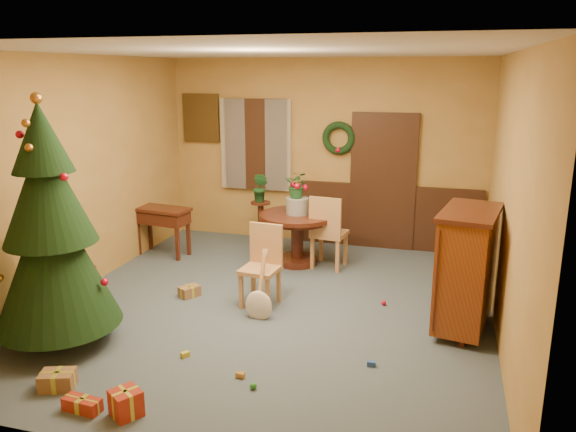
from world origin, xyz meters
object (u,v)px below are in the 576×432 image
(christmas_tree, at_px, (51,231))
(sideboard, at_px, (466,267))
(writing_desk, at_px, (162,219))
(dining_table, at_px, (297,229))
(chair_near, at_px, (263,262))

(christmas_tree, bearing_deg, sideboard, 20.52)
(writing_desk, height_order, sideboard, sideboard)
(dining_table, bearing_deg, writing_desk, -175.35)
(christmas_tree, height_order, sideboard, christmas_tree)
(dining_table, distance_m, christmas_tree, 3.51)
(writing_desk, bearing_deg, dining_table, 4.65)
(christmas_tree, height_order, writing_desk, christmas_tree)
(dining_table, height_order, writing_desk, dining_table)
(chair_near, height_order, writing_desk, chair_near)
(writing_desk, bearing_deg, sideboard, -17.80)
(chair_near, height_order, sideboard, sideboard)
(sideboard, bearing_deg, christmas_tree, -159.48)
(christmas_tree, xyz_separation_m, writing_desk, (-0.37, 2.85, -0.64))
(chair_near, relative_size, writing_desk, 1.11)
(chair_near, xyz_separation_m, sideboard, (2.28, -0.07, 0.19))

